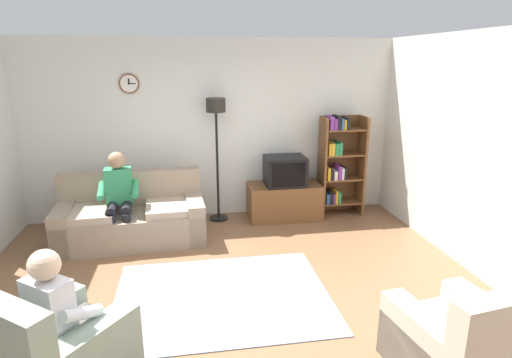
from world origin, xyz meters
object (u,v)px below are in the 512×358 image
tv_stand (284,201)px  bookshelf (338,163)px  floor_lamp (216,126)px  person_on_couch (119,194)px  armchair_near_bookshelf (459,346)px  tv (285,171)px  person_in_left_armchair (62,310)px  armchair_near_window (57,354)px  couch (132,219)px

tv_stand → bookshelf: 1.04m
floor_lamp → person_on_couch: floor_lamp is taller
floor_lamp → armchair_near_bookshelf: 4.15m
tv → person_in_left_armchair: person_in_left_armchair is taller
floor_lamp → armchair_near_bookshelf: size_ratio=1.87×
tv → person_on_couch: person_on_couch is taller
bookshelf → tv: bearing=-173.9°
tv_stand → tv: (0.00, -0.02, 0.49)m
person_in_left_armchair → tv: bearing=52.1°
tv_stand → tv: 0.49m
tv → person_on_couch: size_ratio=0.48×
floor_lamp → armchair_near_bookshelf: bearing=-67.3°
tv_stand → floor_lamp: (-1.01, 0.10, 1.18)m
armchair_near_window → floor_lamp: bearing=66.3°
couch → bookshelf: 3.19m
tv → floor_lamp: 1.23m
floor_lamp → tv_stand: bearing=-5.6°
floor_lamp → person_in_left_armchair: size_ratio=1.65×
tv → armchair_near_bookshelf: bearing=-81.5°
person_on_couch → person_in_left_armchair: person_on_couch is taller
person_in_left_armchair → armchair_near_bookshelf: bearing=-9.1°
floor_lamp → couch: bearing=-153.4°
couch → armchair_near_window: same height
tv_stand → tv: size_ratio=1.83×
tv_stand → person_on_couch: person_on_couch is taller
armchair_near_bookshelf → person_in_left_armchair: person_in_left_armchair is taller
couch → tv_stand: bearing=12.8°
floor_lamp → person_on_couch: bearing=-151.8°
tv_stand → person_on_couch: bearing=-165.3°
tv → person_in_left_armchair: bearing=-127.9°
tv → floor_lamp: floor_lamp is taller
armchair_near_bookshelf → bookshelf: bearing=84.6°
bookshelf → floor_lamp: size_ratio=0.85×
armchair_near_bookshelf → couch: bearing=131.8°
tv → armchair_near_window: 4.02m
tv_stand → floor_lamp: size_ratio=0.59×
person_on_couch → couch: bearing=41.9°
couch → person_on_couch: (-0.12, -0.11, 0.39)m
tv_stand → armchair_near_window: armchair_near_window is taller
tv_stand → bookshelf: bearing=4.5°
tv_stand → couch: bearing=-167.2°
person_in_left_armchair → floor_lamp: bearing=66.6°
armchair_near_window → armchair_near_bookshelf: bearing=-7.6°
person_on_couch → person_in_left_armchair: (-0.05, -2.49, -0.09)m
floor_lamp → armchair_near_window: floor_lamp is taller
person_on_couch → tv_stand: bearing=14.7°
armchair_near_bookshelf → person_in_left_armchair: bearing=170.9°
armchair_near_window → armchair_near_bookshelf: size_ratio=1.20×
couch → person_on_couch: size_ratio=1.57×
tv → bookshelf: bookshelf is taller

